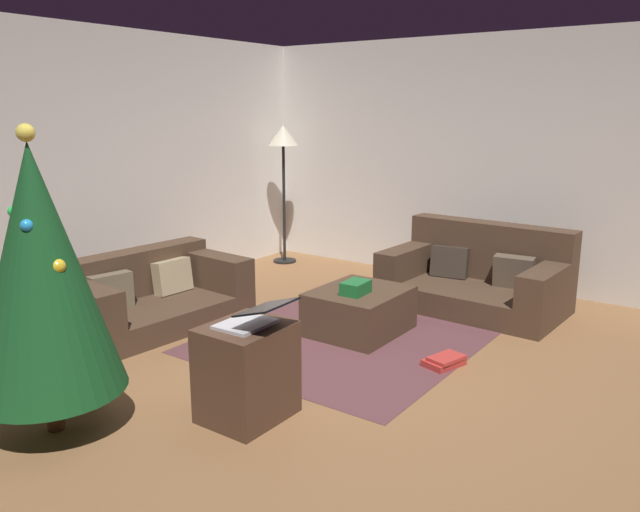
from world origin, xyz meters
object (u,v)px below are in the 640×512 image
(couch_right, at_px, (478,277))
(corner_lamp, at_px, (283,146))
(ottoman, at_px, (359,311))
(christmas_tree, at_px, (40,271))
(laptop, at_px, (253,318))
(couch_left, at_px, (147,296))
(gift_box, at_px, (356,288))
(book_stack, at_px, (444,361))
(tv_remote, at_px, (362,285))
(side_table, at_px, (247,372))

(couch_right, height_order, corner_lamp, corner_lamp)
(couch_right, height_order, ottoman, couch_right)
(christmas_tree, distance_m, corner_lamp, 4.35)
(couch_right, xyz_separation_m, ottoman, (-1.27, 0.54, -0.10))
(couch_right, xyz_separation_m, laptop, (-2.95, 0.22, 0.37))
(couch_left, height_order, gift_box, couch_left)
(laptop, relative_size, corner_lamp, 0.26)
(laptop, bearing_deg, book_stack, -22.36)
(couch_right, distance_m, gift_box, 1.48)
(laptop, height_order, corner_lamp, corner_lamp)
(gift_box, bearing_deg, laptop, -169.85)
(christmas_tree, height_order, book_stack, christmas_tree)
(ottoman, height_order, tv_remote, tv_remote)
(couch_left, relative_size, book_stack, 4.94)
(tv_remote, xyz_separation_m, corner_lamp, (1.47, 2.04, 1.04))
(couch_right, distance_m, tv_remote, 1.29)
(couch_left, relative_size, corner_lamp, 0.99)
(couch_right, relative_size, ottoman, 2.08)
(book_stack, distance_m, corner_lamp, 3.77)
(ottoman, xyz_separation_m, book_stack, (-0.25, -0.90, -0.15))
(couch_right, bearing_deg, tv_remote, 65.56)
(couch_left, bearing_deg, gift_box, 119.44)
(couch_left, distance_m, ottoman, 1.86)
(ottoman, bearing_deg, couch_right, -22.90)
(gift_box, height_order, laptop, laptop)
(laptop, bearing_deg, ottoman, 10.50)
(tv_remote, height_order, corner_lamp, corner_lamp)
(ottoman, xyz_separation_m, christmas_tree, (-2.47, 0.57, 0.79))
(couch_left, distance_m, corner_lamp, 2.79)
(christmas_tree, relative_size, book_stack, 5.34)
(ottoman, relative_size, gift_box, 3.20)
(christmas_tree, bearing_deg, couch_right, -16.53)
(tv_remote, relative_size, corner_lamp, 0.10)
(book_stack, relative_size, corner_lamp, 0.20)
(couch_right, height_order, gift_box, couch_right)
(gift_box, bearing_deg, tv_remote, 18.66)
(couch_right, relative_size, laptop, 3.86)
(book_stack, bearing_deg, tv_remote, 68.65)
(side_table, bearing_deg, gift_box, 7.94)
(laptop, xyz_separation_m, book_stack, (1.43, -0.59, -0.62))
(side_table, bearing_deg, tv_remote, 9.37)
(ottoman, height_order, gift_box, gift_box)
(gift_box, distance_m, christmas_tree, 2.49)
(couch_right, distance_m, laptop, 2.98)
(laptop, distance_m, book_stack, 1.67)
(christmas_tree, distance_m, side_table, 1.32)
(gift_box, bearing_deg, corner_lamp, 51.22)
(christmas_tree, bearing_deg, couch_left, 34.10)
(christmas_tree, xyz_separation_m, side_table, (0.78, -0.82, -0.68))
(christmas_tree, height_order, corner_lamp, christmas_tree)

